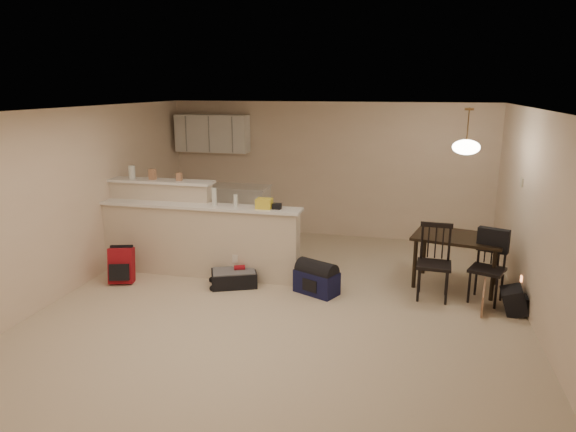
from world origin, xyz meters
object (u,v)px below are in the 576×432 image
(dining_chair_far, at_px, (487,268))
(suitcase, at_px, (234,278))
(red_backpack, at_px, (122,265))
(pendant_lamp, at_px, (466,146))
(dining_table, at_px, (458,242))
(dining_chair_near, at_px, (434,263))
(navy_duffel, at_px, (317,282))
(black_daypack, at_px, (514,301))

(dining_chair_far, relative_size, suitcase, 1.50)
(suitcase, relative_size, red_backpack, 1.23)
(pendant_lamp, bearing_deg, red_backpack, -168.39)
(pendant_lamp, bearing_deg, dining_table, 0.00)
(dining_chair_far, bearing_deg, pendant_lamp, 146.75)
(dining_chair_near, distance_m, dining_chair_far, 0.68)
(dining_table, height_order, navy_duffel, dining_table)
(red_backpack, xyz_separation_m, navy_duffel, (2.82, 0.25, -0.10))
(pendant_lamp, distance_m, dining_chair_far, 1.63)
(suitcase, bearing_deg, pendant_lamp, -9.93)
(dining_chair_near, distance_m, suitcase, 2.77)
(dining_table, distance_m, pendant_lamp, 1.34)
(suitcase, bearing_deg, black_daypack, -23.78)
(black_daypack, bearing_deg, suitcase, 93.77)
(dining_chair_near, xyz_separation_m, black_daypack, (0.98, -0.23, -0.34))
(suitcase, bearing_deg, dining_chair_near, -19.16)
(red_backpack, distance_m, black_daypack, 5.35)
(suitcase, distance_m, black_daypack, 3.72)
(dining_chair_far, relative_size, black_daypack, 2.62)
(navy_duffel, bearing_deg, dining_chair_far, 31.47)
(dining_chair_near, relative_size, navy_duffel, 1.72)
(dining_chair_near, height_order, suitcase, dining_chair_near)
(suitcase, height_order, black_daypack, black_daypack)
(red_backpack, bearing_deg, navy_duffel, -11.13)
(dining_chair_far, height_order, suitcase, dining_chair_far)
(dining_table, xyz_separation_m, black_daypack, (0.65, -0.76, -0.49))
(dining_table, distance_m, black_daypack, 1.12)
(dining_chair_near, relative_size, dining_chair_far, 1.06)
(pendant_lamp, height_order, suitcase, pendant_lamp)
(pendant_lamp, xyz_separation_m, dining_chair_far, (0.34, -0.49, -1.52))
(dining_table, relative_size, red_backpack, 2.62)
(dining_table, distance_m, red_backpack, 4.81)
(dining_chair_far, xyz_separation_m, suitcase, (-3.41, -0.23, -0.37))
(dining_chair_near, xyz_separation_m, dining_chair_far, (0.67, 0.04, -0.03))
(pendant_lamp, height_order, red_backpack, pendant_lamp)
(navy_duffel, bearing_deg, suitcase, -154.40)
(dining_table, xyz_separation_m, pendant_lamp, (-0.00, 0.00, 1.34))
(dining_table, height_order, suitcase, dining_table)
(suitcase, bearing_deg, red_backpack, 165.69)
(dining_table, relative_size, navy_duffel, 2.28)
(dining_table, bearing_deg, pendant_lamp, -167.17)
(dining_chair_far, bearing_deg, suitcase, -154.44)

